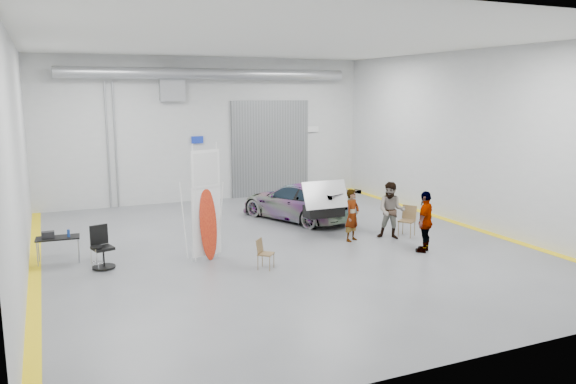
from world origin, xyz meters
name	(u,v)px	position (x,y,z in m)	size (l,w,h in m)	color
ground	(282,246)	(0.00, 0.00, 0.00)	(16.00, 16.00, 0.00)	slate
room_shell	(262,108)	(0.24, 2.22, 4.08)	(14.02, 16.18, 6.01)	#B8BABD
sedan_car	(297,201)	(1.89, 3.06, 0.67)	(1.87, 4.59, 1.33)	silver
person_a	(352,215)	(2.23, -0.30, 0.82)	(0.59, 0.39, 1.64)	#8A594B
person_b	(391,211)	(3.50, -0.56, 0.91)	(0.89, 0.68, 1.82)	#45707E
person_c	(425,221)	(3.57, -2.19, 0.90)	(1.04, 0.43, 1.80)	brown
surfboard_display	(205,214)	(-2.50, -0.44, 1.32)	(0.89, 0.44, 3.25)	white
folding_chair_near	(266,260)	(-1.26, -1.84, 0.25)	(0.53, 0.61, 0.80)	brown
folding_chair_far	(406,227)	(4.13, -0.51, 0.31)	(0.63, 0.75, 0.98)	brown
shop_stool	(97,258)	(-5.34, -0.20, 0.32)	(0.33, 0.33, 0.65)	black
work_table	(55,237)	(-6.30, 0.95, 0.71)	(1.16, 0.64, 0.92)	gray
office_chair	(103,250)	(-5.17, -0.04, 0.49)	(0.60, 0.63, 1.12)	black
trunk_lid	(323,192)	(1.89, 1.02, 1.35)	(1.55, 0.94, 0.04)	silver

